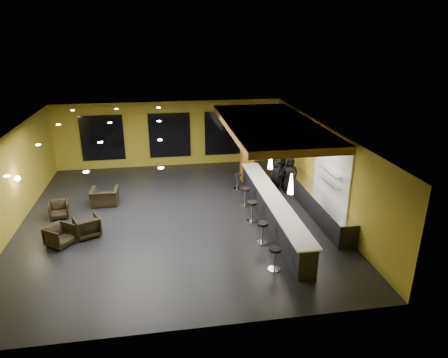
{
  "coord_description": "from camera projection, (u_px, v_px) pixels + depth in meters",
  "views": [
    {
      "loc": [
        -0.43,
        -14.59,
        7.11
      ],
      "look_at": [
        2.0,
        0.5,
        1.3
      ],
      "focal_mm": 32.0,
      "sensor_mm": 36.0,
      "label": 1
    }
  ],
  "objects": [
    {
      "name": "wall_shelf_upper",
      "position": [
        331.0,
        171.0,
        15.08
      ],
      "size": [
        0.3,
        1.5,
        0.03
      ],
      "primitive_type": "cube",
      "color": "silver",
      "rests_on": "wall_right"
    },
    {
      "name": "prep_top",
      "position": [
        317.0,
        192.0,
        16.12
      ],
      "size": [
        0.72,
        6.0,
        0.03
      ],
      "primitive_type": "cube",
      "color": "silver",
      "rests_on": "prep_counter"
    },
    {
      "name": "staff_c",
      "position": [
        289.0,
        174.0,
        18.23
      ],
      "size": [
        0.92,
        0.7,
        1.68
      ],
      "primitive_type": "imported",
      "rotation": [
        0.0,
        0.0,
        -0.21
      ],
      "color": "black",
      "rests_on": "floor"
    },
    {
      "name": "prep_counter",
      "position": [
        316.0,
        202.0,
        16.28
      ],
      "size": [
        0.7,
        6.0,
        0.86
      ],
      "primitive_type": "cube",
      "color": "black",
      "rests_on": "floor"
    },
    {
      "name": "wood_soffit",
      "position": [
        270.0,
        125.0,
        16.38
      ],
      "size": [
        3.6,
        8.0,
        0.28
      ],
      "primitive_type": "cube",
      "color": "#9F6C2E",
      "rests_on": "ceiling"
    },
    {
      "name": "wall_sconce",
      "position": [
        17.0,
        178.0,
        15.0
      ],
      "size": [
        0.22,
        0.22,
        0.22
      ],
      "primitive_type": "sphere",
      "color": "#FFE5B2",
      "rests_on": "wall_left"
    },
    {
      "name": "armchair_d",
      "position": [
        105.0,
        197.0,
        16.98
      ],
      "size": [
        1.16,
        1.02,
        0.74
      ],
      "primitive_type": "imported",
      "rotation": [
        0.0,
        0.0,
        3.12
      ],
      "color": "black",
      "rests_on": "floor"
    },
    {
      "name": "wall_left",
      "position": [
        8.0,
        185.0,
        14.53
      ],
      "size": [
        0.1,
        13.0,
        3.5
      ],
      "primitive_type": "cube",
      "color": "#A29124",
      "rests_on": "floor"
    },
    {
      "name": "armchair_b",
      "position": [
        87.0,
        226.0,
        14.43
      ],
      "size": [
        1.1,
        1.11,
        0.77
      ],
      "primitive_type": "imported",
      "rotation": [
        0.0,
        0.0,
        3.56
      ],
      "color": "black",
      "rests_on": "floor"
    },
    {
      "name": "bar_stool_4",
      "position": [
        237.0,
        179.0,
        18.62
      ],
      "size": [
        0.38,
        0.38,
        0.74
      ],
      "rotation": [
        0.0,
        0.0,
        -0.31
      ],
      "color": "silver",
      "rests_on": "floor"
    },
    {
      "name": "window_right",
      "position": [
        225.0,
        133.0,
        21.84
      ],
      "size": [
        2.2,
        0.06,
        2.4
      ],
      "primitive_type": "cube",
      "color": "black",
      "rests_on": "wall_back"
    },
    {
      "name": "pendant_0",
      "position": [
        291.0,
        184.0,
        12.99
      ],
      "size": [
        0.2,
        0.2,
        0.7
      ],
      "primitive_type": "cone",
      "color": "white",
      "rests_on": "wood_soffit"
    },
    {
      "name": "bar_stool_2",
      "position": [
        252.0,
        209.0,
        15.48
      ],
      "size": [
        0.42,
        0.42,
        0.82
      ],
      "rotation": [
        0.0,
        0.0,
        -0.35
      ],
      "color": "silver",
      "rests_on": "floor"
    },
    {
      "name": "pendant_2",
      "position": [
        255.0,
        143.0,
        17.61
      ],
      "size": [
        0.2,
        0.2,
        0.7
      ],
      "primitive_type": "cone",
      "color": "white",
      "rests_on": "wood_soffit"
    },
    {
      "name": "window_center",
      "position": [
        170.0,
        135.0,
        21.39
      ],
      "size": [
        2.2,
        0.06,
        2.4
      ],
      "primitive_type": "cube",
      "color": "black",
      "rests_on": "wall_back"
    },
    {
      "name": "tile_backsplash",
      "position": [
        332.0,
        170.0,
        15.31
      ],
      "size": [
        0.06,
        3.2,
        2.4
      ],
      "primitive_type": "cube",
      "color": "white",
      "rests_on": "wall_right"
    },
    {
      "name": "pendant_1",
      "position": [
        271.0,
        160.0,
        15.3
      ],
      "size": [
        0.2,
        0.2,
        0.7
      ],
      "primitive_type": "cone",
      "color": "white",
      "rests_on": "wood_soffit"
    },
    {
      "name": "wall_shelf_lower",
      "position": [
        330.0,
        182.0,
        15.24
      ],
      "size": [
        0.3,
        1.5,
        0.03
      ],
      "primitive_type": "cube",
      "color": "silver",
      "rests_on": "wall_right"
    },
    {
      "name": "wall_right",
      "position": [
        323.0,
        167.0,
        16.33
      ],
      "size": [
        0.1,
        13.0,
        3.5
      ],
      "primitive_type": "cube",
      "color": "#A29124",
      "rests_on": "floor"
    },
    {
      "name": "window_left",
      "position": [
        102.0,
        138.0,
        20.87
      ],
      "size": [
        2.2,
        0.06,
        2.4
      ],
      "primitive_type": "cube",
      "color": "black",
      "rests_on": "wall_back"
    },
    {
      "name": "bar_stool_3",
      "position": [
        245.0,
        194.0,
        16.85
      ],
      "size": [
        0.41,
        0.41,
        0.8
      ],
      "rotation": [
        0.0,
        0.0,
        0.04
      ],
      "color": "silver",
      "rests_on": "floor"
    },
    {
      "name": "bar_stool_0",
      "position": [
        275.0,
        256.0,
        12.35
      ],
      "size": [
        0.39,
        0.39,
        0.76
      ],
      "rotation": [
        0.0,
        0.0,
        -0.28
      ],
      "color": "silver",
      "rests_on": "floor"
    },
    {
      "name": "staff_a",
      "position": [
        276.0,
        177.0,
        18.1
      ],
      "size": [
        0.56,
        0.37,
        1.5
      ],
      "primitive_type": "imported",
      "rotation": [
        0.0,
        0.0,
        0.02
      ],
      "color": "black",
      "rests_on": "floor"
    },
    {
      "name": "wall_back",
      "position": [
        170.0,
        134.0,
        21.48
      ],
      "size": [
        12.0,
        0.1,
        3.5
      ],
      "primitive_type": "cube",
      "color": "#A29124",
      "rests_on": "floor"
    },
    {
      "name": "armchair_a",
      "position": [
        60.0,
        236.0,
        13.81
      ],
      "size": [
        1.11,
        1.1,
        0.73
      ],
      "primitive_type": "imported",
      "rotation": [
        0.0,
        0.0,
        0.97
      ],
      "color": "black",
      "rests_on": "floor"
    },
    {
      "name": "staff_b",
      "position": [
        283.0,
        172.0,
        18.52
      ],
      "size": [
        0.88,
        0.72,
        1.68
      ],
      "primitive_type": "imported",
      "rotation": [
        0.0,
        0.0,
        0.11
      ],
      "color": "black",
      "rests_on": "floor"
    },
    {
      "name": "floor",
      "position": [
        177.0,
        217.0,
        16.07
      ],
      "size": [
        12.0,
        13.0,
        0.1
      ],
      "primitive_type": "cube",
      "color": "black",
      "rests_on": "ground"
    },
    {
      "name": "bar_stool_1",
      "position": [
        262.0,
        230.0,
        13.9
      ],
      "size": [
        0.4,
        0.4,
        0.79
      ],
      "rotation": [
        0.0,
        0.0,
        -0.31
      ],
      "color": "silver",
      "rests_on": "floor"
    },
    {
      "name": "bar_counter",
      "position": [
        272.0,
        209.0,
        15.5
      ],
      "size": [
        0.6,
        8.0,
        1.0
      ],
      "primitive_type": "cube",
      "color": "black",
      "rests_on": "floor"
    },
    {
      "name": "ceiling",
      "position": [
        173.0,
        130.0,
        14.79
      ],
      "size": [
        12.0,
        13.0,
        0.1
      ],
      "primitive_type": "cube",
      "color": "black"
    },
    {
      "name": "wall_front",
      "position": [
        188.0,
        271.0,
        9.39
      ],
      "size": [
        12.0,
        0.1,
        3.5
      ],
      "primitive_type": "cube",
      "color": "#A29124",
      "rests_on": "floor"
    },
    {
      "name": "bar_top",
      "position": [
        273.0,
        197.0,
        15.31
      ],
      "size": [
        0.78,
        8.1,
        0.05
      ],
      "primitive_type": "cube",
      "color": "silver",
      "rests_on": "bar_counter"
    },
    {
      "name": "column",
      "position": [
        247.0,
        146.0,
        19.3
      ],
      "size": [
        0.6,
        0.6,
        3.5
      ],
      "primitive_type": "cube",
      "color": "#986022",
      "rests_on": "floor"
    },
    {
      "name": "armchair_c",
      "position": [
        59.0,
        209.0,
        15.86
      ],
      "size": [
        0.85,
        0.87,
        0.68
      ],
      "primitive_type": "imported",
      "rotation": [
        0.0,
        0.0,
        0.18
      ],
      "color": "black",
      "rests_on": "floor"
    }
  ]
}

